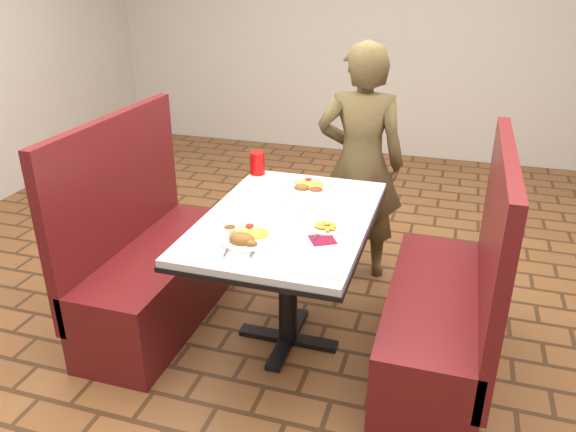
% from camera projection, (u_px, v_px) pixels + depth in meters
% --- Properties ---
extents(dining_table, '(0.81, 1.21, 0.75)m').
position_uv_depth(dining_table, '(288.00, 233.00, 2.81)').
color(dining_table, silver).
rests_on(dining_table, ground).
extents(booth_bench_left, '(0.47, 1.20, 1.17)m').
position_uv_depth(booth_bench_left, '(153.00, 267.00, 3.16)').
color(booth_bench_left, maroon).
rests_on(booth_bench_left, ground).
extents(booth_bench_right, '(0.47, 1.20, 1.17)m').
position_uv_depth(booth_bench_right, '(444.00, 315.00, 2.73)').
color(booth_bench_right, maroon).
rests_on(booth_bench_right, ground).
extents(diner_person, '(0.58, 0.42, 1.50)m').
position_uv_depth(diner_person, '(360.00, 164.00, 3.49)').
color(diner_person, brown).
rests_on(diner_person, ground).
extents(near_dinner_plate, '(0.27, 0.27, 0.08)m').
position_uv_depth(near_dinner_plate, '(247.00, 234.00, 2.52)').
color(near_dinner_plate, white).
rests_on(near_dinner_plate, dining_table).
extents(far_dinner_plate, '(0.25, 0.25, 0.06)m').
position_uv_depth(far_dinner_plate, '(309.00, 185.00, 3.10)').
color(far_dinner_plate, white).
rests_on(far_dinner_plate, dining_table).
extents(plantain_plate, '(0.16, 0.16, 0.02)m').
position_uv_depth(plantain_plate, '(326.00, 227.00, 2.63)').
color(plantain_plate, white).
rests_on(plantain_plate, dining_table).
extents(maroon_napkin, '(0.15, 0.15, 0.00)m').
position_uv_depth(maroon_napkin, '(322.00, 240.00, 2.53)').
color(maroon_napkin, maroon).
rests_on(maroon_napkin, dining_table).
extents(spoon_utensil, '(0.02, 0.14, 0.00)m').
position_uv_depth(spoon_utensil, '(319.00, 234.00, 2.58)').
color(spoon_utensil, silver).
rests_on(spoon_utensil, dining_table).
extents(red_tumbler, '(0.09, 0.09, 0.13)m').
position_uv_depth(red_tumbler, '(257.00, 163.00, 3.31)').
color(red_tumbler, red).
rests_on(red_tumbler, dining_table).
extents(paper_napkin, '(0.20, 0.16, 0.01)m').
position_uv_depth(paper_napkin, '(322.00, 267.00, 2.29)').
color(paper_napkin, white).
rests_on(paper_napkin, dining_table).
extents(knife_utensil, '(0.02, 0.18, 0.00)m').
position_uv_depth(knife_utensil, '(256.00, 248.00, 2.44)').
color(knife_utensil, silver).
rests_on(knife_utensil, dining_table).
extents(fork_utensil, '(0.04, 0.17, 0.00)m').
position_uv_depth(fork_utensil, '(228.00, 248.00, 2.44)').
color(fork_utensil, silver).
rests_on(fork_utensil, dining_table).
extents(lettuce_shreds, '(0.28, 0.32, 0.00)m').
position_uv_depth(lettuce_shreds, '(299.00, 212.00, 2.81)').
color(lettuce_shreds, '#82B849').
rests_on(lettuce_shreds, dining_table).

